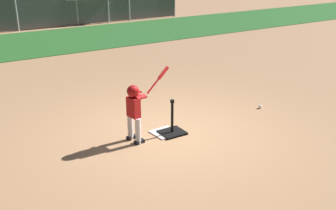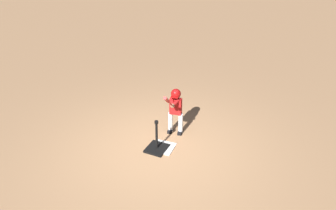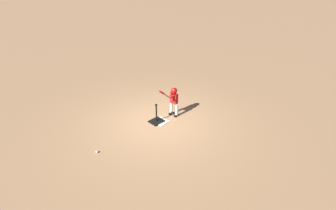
{
  "view_description": "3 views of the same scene",
  "coord_description": "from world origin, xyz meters",
  "px_view_note": "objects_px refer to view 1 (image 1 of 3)",
  "views": [
    {
      "loc": [
        -3.58,
        -5.6,
        3.11
      ],
      "look_at": [
        -0.05,
        0.0,
        0.56
      ],
      "focal_mm": 42.0,
      "sensor_mm": 36.0,
      "label": 1
    },
    {
      "loc": [
        4.82,
        2.45,
        3.92
      ],
      "look_at": [
        -0.45,
        -0.02,
        0.81
      ],
      "focal_mm": 35.0,
      "sensor_mm": 36.0,
      "label": 2
    },
    {
      "loc": [
        4.9,
        5.59,
        4.66
      ],
      "look_at": [
        -0.29,
        0.19,
        0.63
      ],
      "focal_mm": 28.0,
      "sensor_mm": 36.0,
      "label": 3
    }
  ],
  "objects_px": {
    "batter_child": "(135,106)",
    "bleachers_right_center": "(65,10)",
    "batting_tee": "(172,129)",
    "baseball": "(260,107)"
  },
  "relations": [
    {
      "from": "batter_child",
      "to": "baseball",
      "type": "height_order",
      "value": "batter_child"
    },
    {
      "from": "batting_tee",
      "to": "bleachers_right_center",
      "type": "relative_size",
      "value": 0.16
    },
    {
      "from": "batter_child",
      "to": "bleachers_right_center",
      "type": "distance_m",
      "value": 13.65
    },
    {
      "from": "batter_child",
      "to": "baseball",
      "type": "relative_size",
      "value": 16.84
    },
    {
      "from": "batting_tee",
      "to": "baseball",
      "type": "bearing_deg",
      "value": 1.69
    },
    {
      "from": "batting_tee",
      "to": "batter_child",
      "type": "height_order",
      "value": "batter_child"
    },
    {
      "from": "bleachers_right_center",
      "to": "batter_child",
      "type": "bearing_deg",
      "value": -103.49
    },
    {
      "from": "batting_tee",
      "to": "bleachers_right_center",
      "type": "distance_m",
      "value": 13.6
    },
    {
      "from": "batting_tee",
      "to": "bleachers_right_center",
      "type": "xyz_separation_m",
      "value": [
        2.48,
        13.36,
        0.5
      ]
    },
    {
      "from": "batter_child",
      "to": "bleachers_right_center",
      "type": "xyz_separation_m",
      "value": [
        3.18,
        13.27,
        -0.08
      ]
    }
  ]
}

